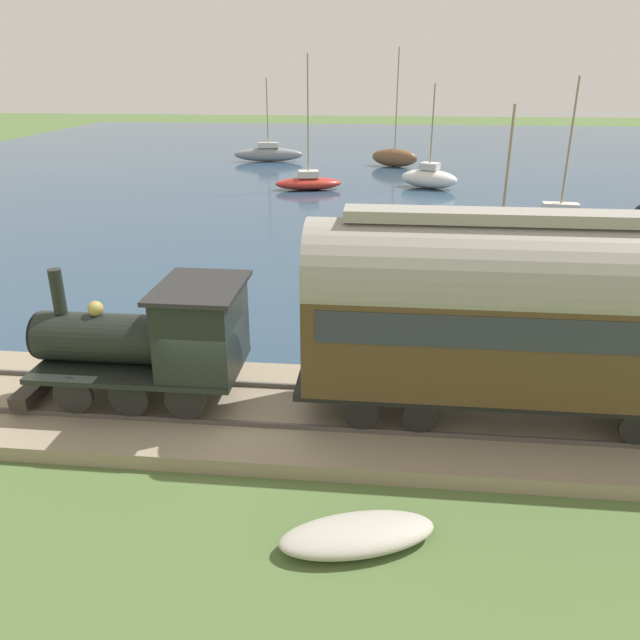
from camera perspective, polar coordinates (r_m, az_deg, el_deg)
ground_plane at (r=14.83m, az=-8.36°, el=-10.02°), size 200.00×200.00×0.00m
harbor_water at (r=55.99m, az=2.46°, el=14.11°), size 80.00×80.00×0.01m
rail_embankment at (r=15.25m, az=-7.84°, el=-8.22°), size 4.59×56.00×0.47m
steam_locomotive at (r=14.89m, az=-14.56°, el=-1.45°), size 2.46×5.33×3.13m
passenger_coach at (r=13.98m, az=18.71°, el=0.94°), size 2.33×10.01×4.68m
sailboat_brown at (r=54.35m, az=6.82°, el=14.58°), size 2.65×4.18×9.28m
sailboat_gray at (r=57.23m, az=-4.73°, el=14.91°), size 1.76×6.14×6.94m
sailboat_blue at (r=34.82m, az=20.99°, el=8.63°), size 1.88×5.98×7.43m
sailboat_red at (r=43.56m, az=-1.07°, el=12.51°), size 2.60×4.77×8.61m
sailboat_white at (r=44.76m, az=9.94°, el=12.69°), size 3.13×4.34×6.80m
sailboat_navy at (r=25.92m, az=15.88°, el=4.91°), size 1.84×4.19×6.58m
rowboat_far_out at (r=21.44m, az=1.18°, el=1.36°), size 2.47×2.24×0.44m
rowboat_off_pier at (r=24.18m, az=-11.10°, el=3.26°), size 1.63×2.48×0.33m
beached_dinghy at (r=11.59m, az=3.45°, el=-19.00°), size 1.88×3.00×0.44m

